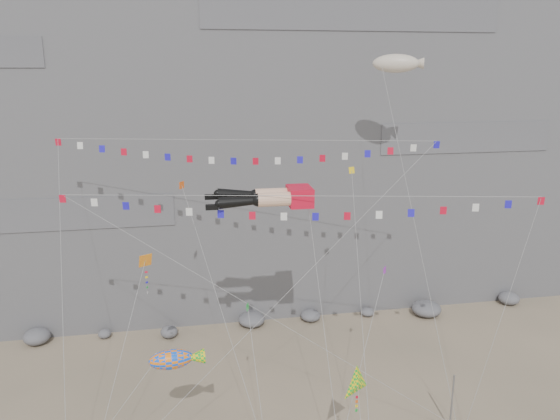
% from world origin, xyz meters
% --- Properties ---
extents(cliff, '(80.00, 28.00, 50.00)m').
position_xyz_m(cliff, '(0.00, 32.00, 25.00)').
color(cliff, slate).
rests_on(cliff, ground).
extents(talus_boulders, '(60.00, 3.00, 1.20)m').
position_xyz_m(talus_boulders, '(0.00, 17.00, 0.60)').
color(talus_boulders, slate).
rests_on(talus_boulders, ground).
extents(anchor_pole_right, '(0.12, 0.12, 4.24)m').
position_xyz_m(anchor_pole_right, '(11.69, -1.35, 2.12)').
color(anchor_pole_right, gray).
rests_on(anchor_pole_right, ground).
extents(legs_kite, '(7.58, 13.80, 20.15)m').
position_xyz_m(legs_kite, '(-0.02, 5.05, 15.85)').
color(legs_kite, red).
rests_on(legs_kite, ground).
extents(flag_banner_upper, '(28.75, 18.19, 27.12)m').
position_xyz_m(flag_banner_upper, '(-1.28, 9.98, 19.31)').
color(flag_banner_upper, red).
rests_on(flag_banner_upper, ground).
extents(flag_banner_lower, '(32.21, 8.76, 20.16)m').
position_xyz_m(flag_banner_lower, '(1.75, 3.46, 16.23)').
color(flag_banner_lower, red).
rests_on(flag_banner_lower, ground).
extents(harlequin_kite, '(4.90, 10.68, 15.70)m').
position_xyz_m(harlequin_kite, '(-8.92, 4.64, 11.80)').
color(harlequin_kite, red).
rests_on(harlequin_kite, ground).
extents(fish_windsock, '(9.40, 4.16, 10.70)m').
position_xyz_m(fish_windsock, '(-7.36, -0.67, 7.06)').
color(fish_windsock, orange).
rests_on(fish_windsock, ground).
extents(delta_kite, '(2.28, 5.29, 8.20)m').
position_xyz_m(delta_kite, '(3.67, -4.30, 6.31)').
color(delta_kite, yellow).
rests_on(delta_kite, ground).
extents(blimp_windsock, '(4.65, 14.22, 28.08)m').
position_xyz_m(blimp_windsock, '(11.41, 11.37, 25.04)').
color(blimp_windsock, beige).
rests_on(blimp_windsock, ground).
extents(small_kite_a, '(5.60, 15.29, 22.30)m').
position_xyz_m(small_kite_a, '(-6.10, 8.60, 15.88)').
color(small_kite_a, '#F35814').
rests_on(small_kite_a, ground).
extents(small_kite_b, '(7.28, 10.04, 15.43)m').
position_xyz_m(small_kite_b, '(8.08, 3.39, 10.14)').
color(small_kite_b, purple).
rests_on(small_kite_b, ground).
extents(small_kite_c, '(1.01, 7.62, 11.75)m').
position_xyz_m(small_kite_c, '(-2.26, 0.91, 9.22)').
color(small_kite_c, green).
rests_on(small_kite_c, ground).
extents(small_kite_d, '(3.12, 14.65, 22.28)m').
position_xyz_m(small_kite_d, '(6.58, 7.00, 16.78)').
color(small_kite_d, yellow).
rests_on(small_kite_d, ground).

